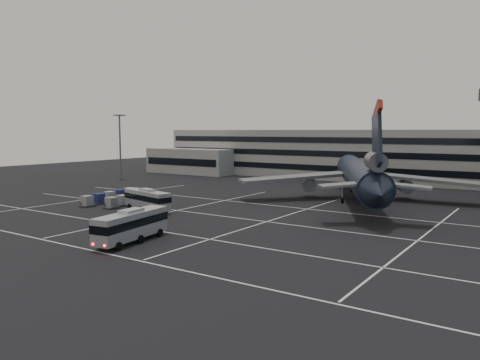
% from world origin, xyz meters
% --- Properties ---
extents(ground, '(260.00, 260.00, 0.00)m').
position_xyz_m(ground, '(0.00, 0.00, 0.00)').
color(ground, black).
rests_on(ground, ground).
extents(lane_markings, '(90.00, 55.62, 0.01)m').
position_xyz_m(lane_markings, '(0.95, 0.72, 0.01)').
color(lane_markings, silver).
rests_on(lane_markings, ground).
extents(terminal, '(125.00, 26.00, 24.00)m').
position_xyz_m(terminal, '(-2.95, 71.14, 6.93)').
color(terminal, gray).
rests_on(terminal, ground).
extents(hills, '(352.00, 180.00, 44.00)m').
position_xyz_m(hills, '(17.99, 170.00, -12.07)').
color(hills, '#38332B').
rests_on(hills, ground).
extents(lightpole_left, '(2.40, 2.40, 18.28)m').
position_xyz_m(lightpole_left, '(-55.00, 35.00, 11.82)').
color(lightpole_left, slate).
rests_on(lightpole_left, ground).
extents(trijet_main, '(43.17, 54.15, 18.08)m').
position_xyz_m(trijet_main, '(16.72, 30.73, 5.25)').
color(trijet_main, black).
rests_on(trijet_main, ground).
extents(bus_near, '(4.42, 11.95, 4.12)m').
position_xyz_m(bus_near, '(4.88, -16.55, 2.25)').
color(bus_near, '#9C9FA4').
rests_on(bus_near, ground).
extents(bus_far, '(11.17, 4.81, 3.84)m').
position_xyz_m(bus_far, '(-9.89, 0.74, 2.10)').
color(bus_far, '#9C9FA4').
rests_on(bus_far, ground).
extents(tug_a, '(1.90, 2.65, 1.56)m').
position_xyz_m(tug_a, '(-16.17, 3.60, 0.69)').
color(tug_a, silver).
rests_on(tug_a, ground).
extents(tug_b, '(2.80, 2.37, 1.55)m').
position_xyz_m(tug_b, '(-2.54, -10.56, 0.69)').
color(tug_b, silver).
rests_on(tug_b, ground).
extents(uld_cluster, '(10.37, 15.37, 1.99)m').
position_xyz_m(uld_cluster, '(-21.17, 4.09, 0.97)').
color(uld_cluster, '#2D2D30').
rests_on(uld_cluster, ground).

